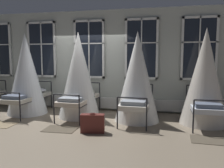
{
  "coord_description": "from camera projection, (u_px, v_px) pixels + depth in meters",
  "views": [
    {
      "loc": [
        2.51,
        -6.58,
        1.79
      ],
      "look_at": [
        1.02,
        -0.04,
        1.01
      ],
      "focal_mm": 37.87,
      "sensor_mm": 36.0,
      "label": 1
    }
  ],
  "objects": [
    {
      "name": "suitcase_dark",
      "position": [
        93.0,
        123.0,
        5.58
      ],
      "size": [
        0.59,
        0.3,
        0.47
      ],
      "rotation": [
        0.0,
        0.0,
        0.18
      ],
      "color": "#5B231E",
      "rests_on": "ground"
    },
    {
      "name": "cot_fifth",
      "position": [
        205.0,
        78.0,
        6.2
      ],
      "size": [
        1.24,
        1.85,
        2.54
      ],
      "rotation": [
        0.0,
        0.0,
        1.58
      ],
      "color": "black",
      "rests_on": "ground"
    },
    {
      "name": "ground",
      "position": [
        80.0,
        116.0,
        7.13
      ],
      "size": [
        20.34,
        20.34,
        0.0
      ],
      "primitive_type": "plane",
      "color": "gray"
    },
    {
      "name": "cot_fourth",
      "position": [
        137.0,
        78.0,
        6.53
      ],
      "size": [
        1.24,
        1.85,
        2.48
      ],
      "rotation": [
        0.0,
        0.0,
        1.55
      ],
      "color": "black",
      "rests_on": "ground"
    },
    {
      "name": "rug_fifth",
      "position": [
        210.0,
        140.0,
        5.07
      ],
      "size": [
        0.82,
        0.58,
        0.01
      ],
      "primitive_type": "cube",
      "rotation": [
        0.0,
        0.0,
        -0.03
      ],
      "color": "brown",
      "rests_on": "ground"
    },
    {
      "name": "window_bank",
      "position": [
        89.0,
        74.0,
        7.94
      ],
      "size": [
        8.01,
        0.1,
        2.92
      ],
      "color": "black",
      "rests_on": "ground"
    },
    {
      "name": "cot_third",
      "position": [
        79.0,
        76.0,
        6.98
      ],
      "size": [
        1.24,
        1.85,
        2.52
      ],
      "rotation": [
        0.0,
        0.0,
        1.55
      ],
      "color": "black",
      "rests_on": "ground"
    },
    {
      "name": "cot_second",
      "position": [
        26.0,
        75.0,
        7.37
      ],
      "size": [
        1.24,
        1.85,
        2.51
      ],
      "rotation": [
        0.0,
        0.0,
        1.56
      ],
      "color": "black",
      "rests_on": "ground"
    },
    {
      "name": "back_wall_with_windows",
      "position": [
        90.0,
        61.0,
        8.01
      ],
      "size": [
        11.17,
        0.1,
        3.3
      ],
      "primitive_type": "cube",
      "color": "#B2B7AD",
      "rests_on": "ground"
    },
    {
      "name": "rug_third",
      "position": [
        60.0,
        129.0,
        5.84
      ],
      "size": [
        0.82,
        0.59,
        0.01
      ],
      "primitive_type": "cube",
      "rotation": [
        0.0,
        0.0,
        0.04
      ],
      "color": "brown",
      "rests_on": "ground"
    }
  ]
}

